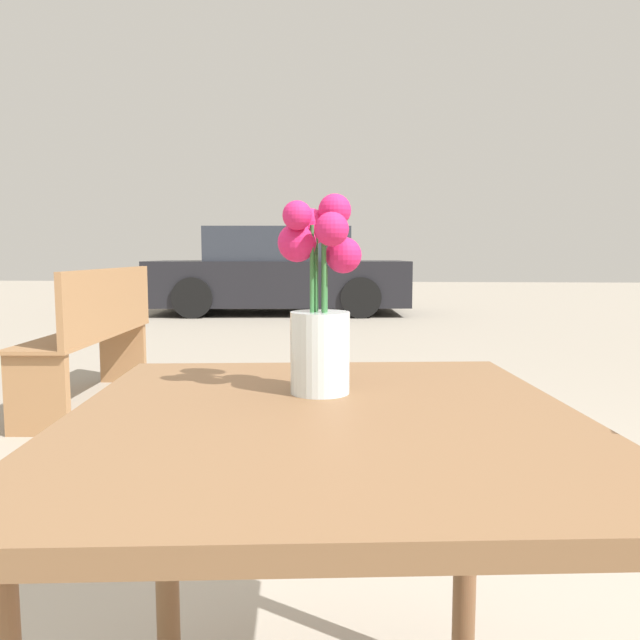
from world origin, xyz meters
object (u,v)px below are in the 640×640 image
object	(u,v)px
flower_vase	(320,311)
bench_near	(97,332)
table_front	(325,480)
parked_car	(280,273)

from	to	relation	value
flower_vase	bench_near	size ratio (longest dim) A/B	0.22
bench_near	flower_vase	bearing A→B (deg)	-59.76
table_front	bench_near	world-z (taller)	bench_near
bench_near	parked_car	size ratio (longest dim) A/B	0.37
table_front	bench_near	size ratio (longest dim) A/B	0.62
table_front	parked_car	world-z (taller)	parked_car
table_front	bench_near	distance (m)	3.24
table_front	flower_vase	world-z (taller)	flower_vase
bench_near	table_front	bearing A→B (deg)	-60.66
bench_near	parked_car	distance (m)	6.10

